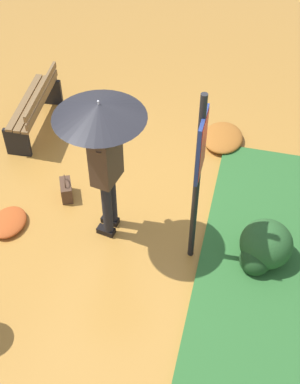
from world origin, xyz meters
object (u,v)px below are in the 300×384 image
object	(u,v)px
handbag	(66,190)
park_bench	(36,106)
person_with_umbrella	(102,136)
info_sign_post	(199,165)

from	to	relation	value
handbag	park_bench	bearing A→B (deg)	-144.55
person_with_umbrella	info_sign_post	size ratio (longest dim) A/B	0.89
person_with_umbrella	handbag	xyz separation A→B (m)	(-0.47, -0.74, -1.42)
handbag	info_sign_post	bearing A→B (deg)	72.59
info_sign_post	park_bench	distance (m)	3.43
info_sign_post	park_bench	world-z (taller)	info_sign_post
person_with_umbrella	handbag	size ratio (longest dim) A/B	5.53
info_sign_post	handbag	size ratio (longest dim) A/B	6.22
handbag	person_with_umbrella	bearing A→B (deg)	57.44
info_sign_post	handbag	world-z (taller)	info_sign_post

